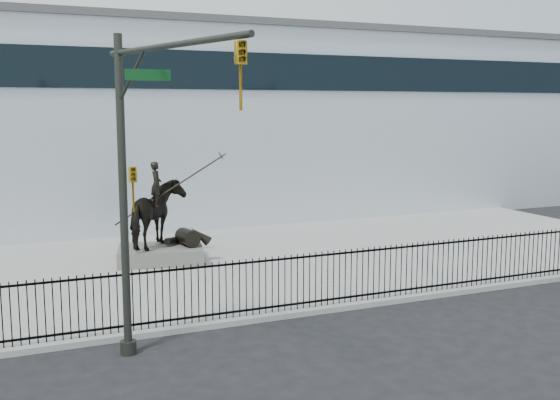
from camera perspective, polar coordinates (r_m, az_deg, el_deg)
name	(u,v)px	position (r m, az deg, el deg)	size (l,w,h in m)	color
ground	(399,317)	(17.74, 10.29, -10.01)	(120.00, 120.00, 0.00)	black
plaza	(290,258)	(23.64, 0.89, -5.09)	(30.00, 12.00, 0.15)	gray
building	(191,125)	(35.30, -7.78, 6.47)	(44.00, 14.00, 9.00)	silver
picket_fence	(374,273)	(18.50, 8.22, -6.29)	(22.10, 0.10, 1.50)	black
statue_plinth	(161,254)	(23.08, -10.34, -4.68)	(2.86, 1.96, 0.54)	#595751
equestrian_statue	(161,215)	(22.81, -10.30, -1.27)	(3.58, 2.63, 3.10)	black
traffic_signal_left	(142,178)	(13.73, -11.95, 1.88)	(1.52, 4.84, 7.00)	#262923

